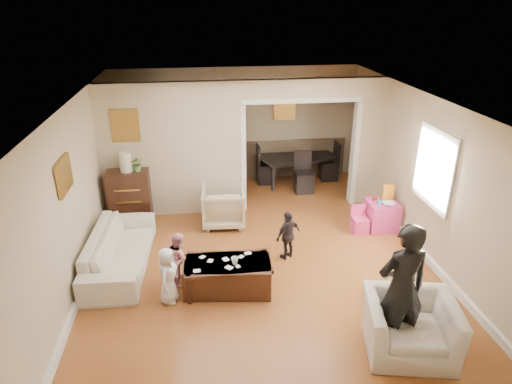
{
  "coord_description": "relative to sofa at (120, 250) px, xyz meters",
  "views": [
    {
      "loc": [
        -0.91,
        -6.47,
        4.0
      ],
      "look_at": [
        0.0,
        0.2,
        1.05
      ],
      "focal_mm": 31.36,
      "sensor_mm": 36.0,
      "label": 1
    }
  ],
  "objects": [
    {
      "name": "floor",
      "position": [
        2.23,
        0.1,
        -0.31
      ],
      "size": [
        7.0,
        7.0,
        0.0
      ],
      "primitive_type": "plane",
      "color": "#A9612B",
      "rests_on": "ground"
    },
    {
      "name": "partition_left",
      "position": [
        0.85,
        1.9,
        0.99
      ],
      "size": [
        2.75,
        0.18,
        2.6
      ],
      "primitive_type": "cube",
      "color": "#BEAC8B",
      "rests_on": "ground"
    },
    {
      "name": "partition_right",
      "position": [
        4.7,
        1.9,
        0.99
      ],
      "size": [
        0.55,
        0.18,
        2.6
      ],
      "primitive_type": "cube",
      "color": "#BEAC8B",
      "rests_on": "ground"
    },
    {
      "name": "partition_header",
      "position": [
        3.33,
        1.9,
        2.11
      ],
      "size": [
        2.22,
        0.18,
        0.35
      ],
      "primitive_type": "cube",
      "color": "#BEAC8B",
      "rests_on": "partition_right"
    },
    {
      "name": "window_pane",
      "position": [
        4.96,
        -0.3,
        1.24
      ],
      "size": [
        0.03,
        0.95,
        1.1
      ],
      "primitive_type": "cube",
      "color": "white",
      "rests_on": "ground"
    },
    {
      "name": "framed_art_partition",
      "position": [
        0.03,
        1.8,
        1.54
      ],
      "size": [
        0.45,
        0.03,
        0.55
      ],
      "primitive_type": "cube",
      "color": "brown",
      "rests_on": "partition_left"
    },
    {
      "name": "framed_art_sofa_wall",
      "position": [
        -0.48,
        -0.5,
        1.49
      ],
      "size": [
        0.03,
        0.55,
        0.4
      ],
      "primitive_type": "cube",
      "color": "brown"
    },
    {
      "name": "framed_art_alcove",
      "position": [
        3.33,
        3.54,
        1.39
      ],
      "size": [
        0.45,
        0.03,
        0.55
      ],
      "primitive_type": "cube",
      "color": "brown"
    },
    {
      "name": "sofa",
      "position": [
        0.0,
        0.0,
        0.0
      ],
      "size": [
        0.95,
        2.19,
        0.63
      ],
      "primitive_type": "imported",
      "rotation": [
        0.0,
        0.0,
        1.52
      ],
      "color": "beige",
      "rests_on": "ground"
    },
    {
      "name": "armchair_back",
      "position": [
        1.74,
        1.26,
        0.05
      ],
      "size": [
        0.84,
        0.86,
        0.74
      ],
      "primitive_type": "imported",
      "rotation": [
        0.0,
        0.0,
        3.08
      ],
      "color": "#C4AD88",
      "rests_on": "ground"
    },
    {
      "name": "armchair_front",
      "position": [
        3.74,
        -2.37,
        0.03
      ],
      "size": [
        1.23,
        1.13,
        0.69
      ],
      "primitive_type": "imported",
      "rotation": [
        0.0,
        0.0,
        -0.21
      ],
      "color": "beige",
      "rests_on": "ground"
    },
    {
      "name": "dresser",
      "position": [
        -0.01,
        1.57,
        0.21
      ],
      "size": [
        0.76,
        0.43,
        1.04
      ],
      "primitive_type": "cube",
      "color": "#341A0F",
      "rests_on": "ground"
    },
    {
      "name": "table_lamp",
      "position": [
        -0.01,
        1.57,
        0.91
      ],
      "size": [
        0.22,
        0.22,
        0.36
      ],
      "primitive_type": "cylinder",
      "color": "beige",
      "rests_on": "dresser"
    },
    {
      "name": "potted_plant",
      "position": [
        0.19,
        1.57,
        0.87
      ],
      "size": [
        0.26,
        0.22,
        0.29
      ],
      "primitive_type": "imported",
      "color": "#42692E",
      "rests_on": "dresser"
    },
    {
      "name": "coffee_table",
      "position": [
        1.65,
        -0.85,
        -0.08
      ],
      "size": [
        1.33,
        0.79,
        0.47
      ],
      "primitive_type": "cube",
      "rotation": [
        0.0,
        0.0,
        -0.13
      ],
      "color": "#3C2013",
      "rests_on": "ground"
    },
    {
      "name": "coffee_cup",
      "position": [
        1.75,
        -0.9,
        0.21
      ],
      "size": [
        0.12,
        0.12,
        0.1
      ],
      "primitive_type": "imported",
      "rotation": [
        0.0,
        0.0,
        -0.13
      ],
      "color": "white",
      "rests_on": "coffee_table"
    },
    {
      "name": "play_table",
      "position": [
        4.65,
        0.71,
        -0.05
      ],
      "size": [
        0.55,
        0.55,
        0.52
      ],
      "primitive_type": "cube",
      "rotation": [
        0.0,
        0.0,
        -0.02
      ],
      "color": "#E33B90",
      "rests_on": "ground"
    },
    {
      "name": "cereal_box",
      "position": [
        4.77,
        0.81,
        0.36
      ],
      "size": [
        0.2,
        0.07,
        0.3
      ],
      "primitive_type": "cube",
      "rotation": [
        0.0,
        0.0,
        -0.02
      ],
      "color": "yellow",
      "rests_on": "play_table"
    },
    {
      "name": "cyan_cup",
      "position": [
        4.55,
        0.66,
        0.25
      ],
      "size": [
        0.08,
        0.08,
        0.08
      ],
      "primitive_type": "cylinder",
      "color": "#23B2A8",
      "rests_on": "play_table"
    },
    {
      "name": "toy_block",
      "position": [
        4.53,
        0.83,
        0.23
      ],
      "size": [
        0.1,
        0.08,
        0.05
      ],
      "primitive_type": "cube",
      "rotation": [
        0.0,
        0.0,
        0.33
      ],
      "color": "#B51916",
      "rests_on": "play_table"
    },
    {
      "name": "play_bowl",
      "position": [
        4.7,
        0.59,
        0.23
      ],
      "size": [
        0.22,
        0.22,
        0.05
      ],
      "primitive_type": "imported",
      "rotation": [
        0.0,
        0.0,
        -0.02
      ],
      "color": "white",
      "rests_on": "play_table"
    },
    {
      "name": "dining_table",
      "position": [
        3.61,
        3.23,
        -0.01
      ],
      "size": [
        1.92,
        1.36,
        0.61
      ],
      "primitive_type": "imported",
      "rotation": [
        0.0,
        0.0,
        0.24
      ],
      "color": "black",
      "rests_on": "ground"
    },
    {
      "name": "adult_person",
      "position": [
        3.58,
        -2.32,
        0.55
      ],
      "size": [
        0.66,
        0.47,
        1.72
      ],
      "primitive_type": "imported",
      "rotation": [
        0.0,
        0.0,
        3.23
      ],
      "color": "black",
      "rests_on": "ground"
    },
    {
      "name": "child_kneel_a",
      "position": [
        0.8,
        -1.0,
        0.11
      ],
      "size": [
        0.38,
        0.47,
        0.84
      ],
      "primitive_type": "imported",
      "rotation": [
        0.0,
        0.0,
        1.26
      ],
      "color": "white",
      "rests_on": "ground"
    },
    {
      "name": "child_kneel_b",
      "position": [
        0.95,
        -0.55,
        0.1
      ],
      "size": [
        0.4,
        0.46,
        0.84
      ],
      "primitive_type": "imported",
      "rotation": [
        0.0,
        0.0,
        1.79
      ],
      "color": "pink",
      "rests_on": "ground"
    },
    {
      "name": "child_toddler",
      "position": [
        2.7,
        -0.1,
        0.11
      ],
      "size": [
        0.53,
        0.44,
        0.85
      ],
      "primitive_type": "imported",
      "rotation": [
        0.0,
        0.0,
        -2.58
      ],
      "color": "black",
      "rests_on": "ground"
    },
    {
      "name": "craft_papers",
      "position": [
        1.6,
        -0.82,
        0.16
      ],
      "size": [
        0.87,
        0.47,
        0.0
      ],
      "color": "white",
      "rests_on": "coffee_table"
    }
  ]
}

